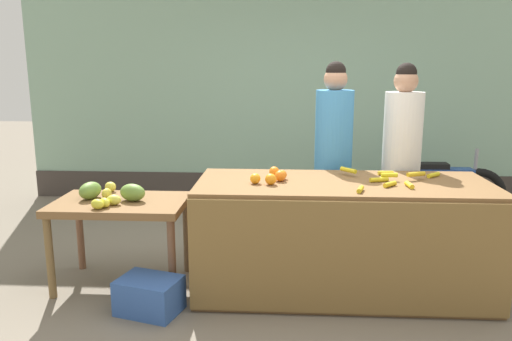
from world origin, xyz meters
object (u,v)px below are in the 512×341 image
object	(u,v)px
vendor_woman_blue_shirt	(333,162)
parked_motorcycle	(435,189)
produce_sack	(227,225)
produce_crate	(149,295)
vendor_woman_white_shirt	(401,164)

from	to	relation	value
vendor_woman_blue_shirt	parked_motorcycle	distance (m)	1.78
parked_motorcycle	produce_sack	size ratio (longest dim) A/B	3.03
produce_crate	produce_sack	world-z (taller)	produce_sack
parked_motorcycle	produce_crate	world-z (taller)	parked_motorcycle
produce_crate	vendor_woman_white_shirt	bearing A→B (deg)	29.05
vendor_woman_white_shirt	produce_crate	distance (m)	2.45
vendor_woman_white_shirt	produce_sack	size ratio (longest dim) A/B	3.43
vendor_woman_white_shirt	parked_motorcycle	world-z (taller)	vendor_woman_white_shirt
vendor_woman_blue_shirt	produce_crate	size ratio (longest dim) A/B	4.14
parked_motorcycle	produce_sack	distance (m)	2.50
vendor_woman_blue_shirt	vendor_woman_white_shirt	size ratio (longest dim) A/B	1.01
produce_crate	vendor_woman_blue_shirt	bearing A→B (deg)	39.37
vendor_woman_blue_shirt	produce_sack	world-z (taller)	vendor_woman_blue_shirt
parked_motorcycle	vendor_woman_blue_shirt	bearing A→B (deg)	-138.97
vendor_woman_blue_shirt	produce_crate	xyz separation A→B (m)	(-1.42, -1.17, -0.79)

